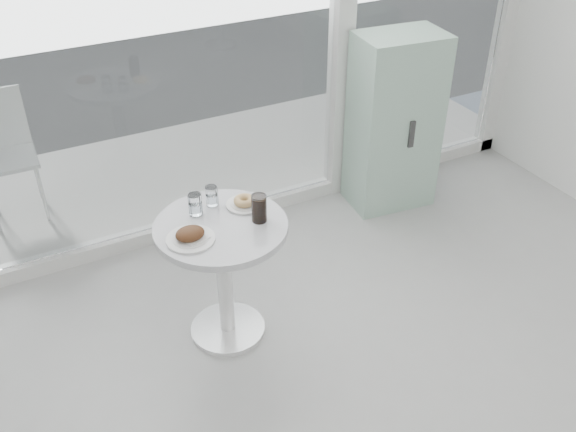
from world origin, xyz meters
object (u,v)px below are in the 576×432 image
mint_cabinet (394,123)px  patio_chair (4,147)px  plate_fritter (191,235)px  plate_donut (244,202)px  main_table (223,257)px  cola_glass (259,209)px  water_tumbler_a (195,205)px  water_tumbler_b (212,197)px

mint_cabinet → patio_chair: bearing=162.9°
plate_fritter → plate_donut: size_ratio=1.23×
patio_chair → plate_fritter: patio_chair is taller
patio_chair → main_table: bearing=-62.8°
patio_chair → plate_donut: patio_chair is taller
plate_fritter → cola_glass: cola_glass is taller
cola_glass → water_tumbler_a: bearing=142.0°
mint_cabinet → plate_donut: bearing=-149.9°
water_tumbler_a → water_tumbler_b: size_ratio=1.08×
patio_chair → water_tumbler_a: (0.82, -1.72, 0.25)m
plate_donut → water_tumbler_a: size_ratio=1.68×
patio_chair → water_tumbler_a: 1.92m
plate_donut → cola_glass: (0.01, -0.17, 0.06)m
main_table → mint_cabinet: mint_cabinet is taller
plate_fritter → main_table: bearing=17.2°
patio_chair → plate_fritter: bearing=-68.1°
main_table → plate_fritter: 0.31m
patio_chair → water_tumbler_b: patio_chair is taller
main_table → patio_chair: size_ratio=0.84×
main_table → cola_glass: bearing=-17.3°
plate_fritter → plate_donut: bearing=24.0°
plate_fritter → plate_donut: (0.38, 0.17, -0.01)m
main_table → cola_glass: cola_glass is taller
main_table → cola_glass: (0.20, -0.06, 0.29)m
patio_chair → water_tumbler_b: 1.93m
water_tumbler_a → mint_cabinet: bearing=19.4°
cola_glass → plate_donut: bearing=93.3°
mint_cabinet → main_table: bearing=-149.2°
water_tumbler_a → cola_glass: 0.35m
patio_chair → water_tumbler_b: (0.93, -1.68, 0.25)m
main_table → cola_glass: 0.36m
water_tumbler_b → mint_cabinet: bearing=19.3°
plate_fritter → cola_glass: bearing=-0.7°
plate_donut → water_tumbler_b: 0.18m
main_table → water_tumbler_b: 0.34m
water_tumbler_b → cola_glass: (0.16, -0.26, 0.03)m
mint_cabinet → cola_glass: size_ratio=8.41×
mint_cabinet → cola_glass: mint_cabinet is taller
main_table → plate_fritter: size_ratio=3.04×
main_table → plate_donut: bearing=30.0°
water_tumbler_a → patio_chair: bearing=115.4°
mint_cabinet → water_tumbler_b: size_ratio=11.59×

